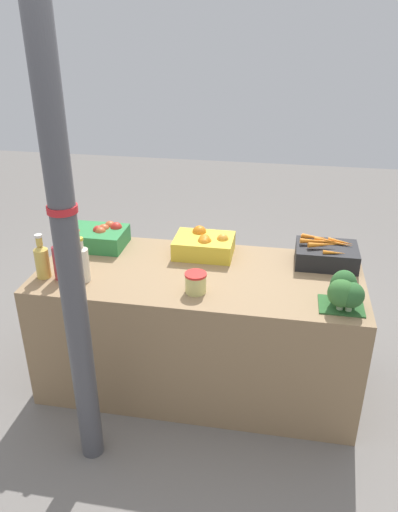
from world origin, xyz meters
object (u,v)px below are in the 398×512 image
(juice_bottle_ruby, at_px, (60,260))
(juice_bottle_cloudy, at_px, (82,263))
(orange_crate, at_px, (204,245))
(carrot_crate, at_px, (326,254))
(broccoli_pile, at_px, (345,290))
(juice_bottle_golden, at_px, (42,260))
(support_pole, at_px, (63,217))
(apple_crate, at_px, (97,236))
(pickle_jar, at_px, (196,283))

(juice_bottle_ruby, height_order, juice_bottle_cloudy, juice_bottle_ruby)
(orange_crate, distance_m, carrot_crate, 0.71)
(broccoli_pile, relative_size, juice_bottle_golden, 0.87)
(support_pole, relative_size, juice_bottle_cloudy, 10.42)
(carrot_crate, distance_m, juice_bottle_golden, 1.59)
(broccoli_pile, xyz_separation_m, juice_bottle_cloudy, (-1.36, 0.03, 0.01))
(support_pole, relative_size, broccoli_pile, 11.96)
(carrot_crate, bearing_deg, apple_crate, -180.00)
(support_pole, distance_m, broccoli_pile, 1.36)
(support_pole, distance_m, apple_crate, 1.05)
(juice_bottle_golden, relative_size, juice_bottle_ruby, 0.98)
(support_pole, height_order, juice_bottle_cloudy, support_pole)
(pickle_jar, bearing_deg, broccoli_pile, -1.45)
(broccoli_pile, relative_size, pickle_jar, 1.92)
(support_pole, bearing_deg, orange_crate, 63.98)
(orange_crate, relative_size, juice_bottle_cloudy, 1.38)
(broccoli_pile, relative_size, juice_bottle_ruby, 0.85)
(orange_crate, distance_m, juice_bottle_ruby, 0.84)
(apple_crate, xyz_separation_m, juice_bottle_ruby, (-0.05, -0.44, 0.05))
(juice_bottle_ruby, bearing_deg, carrot_crate, 16.95)
(juice_bottle_cloudy, relative_size, pickle_jar, 2.21)
(carrot_crate, relative_size, pickle_jar, 3.04)
(support_pole, bearing_deg, juice_bottle_cloudy, 108.57)
(orange_crate, bearing_deg, carrot_crate, 0.18)
(juice_bottle_ruby, bearing_deg, juice_bottle_cloudy, 0.00)
(broccoli_pile, xyz_separation_m, pickle_jar, (-0.74, 0.02, -0.04))
(broccoli_pile, xyz_separation_m, juice_bottle_golden, (-1.59, 0.03, 0.01))
(support_pole, height_order, pickle_jar, support_pole)
(apple_crate, xyz_separation_m, juice_bottle_golden, (-0.15, -0.44, 0.04))
(apple_crate, distance_m, juice_bottle_golden, 0.46)
(orange_crate, bearing_deg, juice_bottle_ruby, -148.90)
(orange_crate, height_order, juice_bottle_golden, juice_bottle_golden)
(juice_bottle_ruby, bearing_deg, orange_crate, 31.10)
(broccoli_pile, bearing_deg, support_pole, -160.59)
(support_pole, relative_size, juice_bottle_golden, 10.40)
(juice_bottle_golden, bearing_deg, pickle_jar, -1.06)
(broccoli_pile, bearing_deg, carrot_crate, 97.40)
(apple_crate, bearing_deg, broccoli_pile, -18.05)
(carrot_crate, distance_m, pickle_jar, 0.82)
(broccoli_pile, height_order, juice_bottle_golden, juice_bottle_golden)
(juice_bottle_cloudy, bearing_deg, apple_crate, 100.44)
(juice_bottle_golden, bearing_deg, juice_bottle_ruby, -0.00)
(apple_crate, height_order, broccoli_pile, broccoli_pile)
(juice_bottle_ruby, relative_size, pickle_jar, 2.26)
(apple_crate, height_order, pickle_jar, apple_crate)
(support_pole, distance_m, juice_bottle_cloudy, 0.67)
(carrot_crate, relative_size, juice_bottle_golden, 1.38)
(orange_crate, bearing_deg, broccoli_pile, -31.24)
(juice_bottle_golden, bearing_deg, support_pole, -50.11)
(broccoli_pile, distance_m, juice_bottle_ruby, 1.49)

